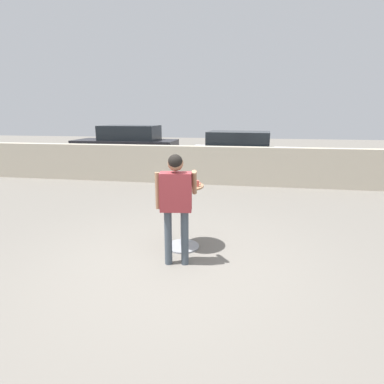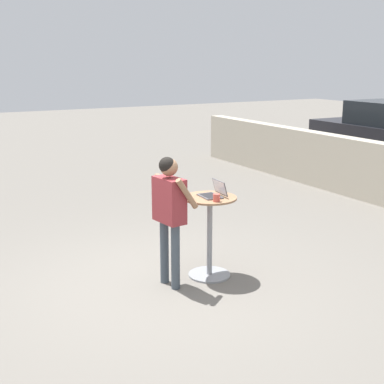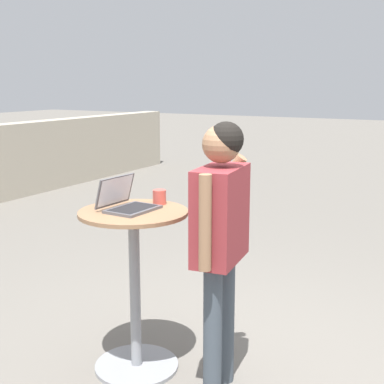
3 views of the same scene
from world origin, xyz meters
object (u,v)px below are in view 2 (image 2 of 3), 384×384
at_px(coffee_mug, 217,198).
at_px(cafe_table, 210,230).
at_px(laptop, 213,193).
at_px(standing_person, 169,205).

bearing_deg(coffee_mug, cafe_table, 168.92).
xyz_separation_m(laptop, standing_person, (0.02, -0.64, -0.06)).
distance_m(cafe_table, coffee_mug, 0.55).
bearing_deg(coffee_mug, standing_person, -110.92).
distance_m(laptop, standing_person, 0.65).
relative_size(cafe_table, standing_person, 0.65).
bearing_deg(cafe_table, standing_person, -87.41).
height_order(coffee_mug, standing_person, standing_person).
bearing_deg(laptop, standing_person, -87.86).
relative_size(coffee_mug, standing_person, 0.07).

